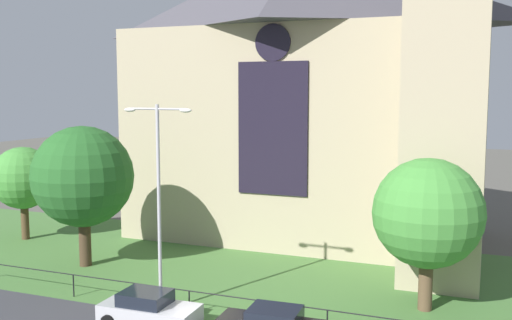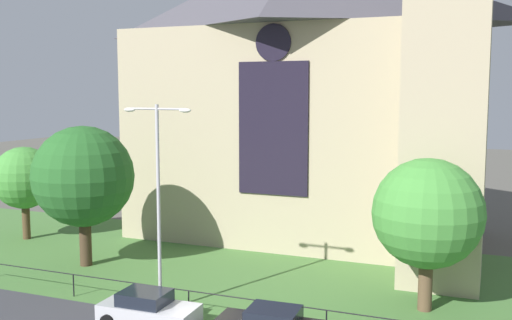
# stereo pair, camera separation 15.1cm
# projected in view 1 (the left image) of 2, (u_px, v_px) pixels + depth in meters

# --- Properties ---
(ground) EXTENTS (160.00, 160.00, 0.00)m
(ground) POSITION_uv_depth(u_px,v_px,m) (281.00, 272.00, 32.76)
(ground) COLOR #56544C
(grass_verge) EXTENTS (120.00, 20.00, 0.01)m
(grass_verge) POSITION_uv_depth(u_px,v_px,m) (268.00, 282.00, 30.92)
(grass_verge) COLOR #477538
(grass_verge) RESTS_ON ground
(church_building) EXTENTS (23.20, 16.20, 26.00)m
(church_building) POSITION_uv_depth(u_px,v_px,m) (311.00, 86.00, 39.96)
(church_building) COLOR tan
(church_building) RESTS_ON ground
(iron_railing) EXTENTS (25.37, 0.07, 1.13)m
(iron_railing) POSITION_uv_depth(u_px,v_px,m) (189.00, 294.00, 26.36)
(iron_railing) COLOR black
(iron_railing) RESTS_ON ground
(tree_left_near) EXTENTS (5.71, 5.71, 8.02)m
(tree_left_near) POSITION_uv_depth(u_px,v_px,m) (83.00, 177.00, 33.38)
(tree_left_near) COLOR #423021
(tree_left_near) RESTS_ON ground
(tree_right_near) EXTENTS (4.98, 4.98, 6.99)m
(tree_right_near) POSITION_uv_depth(u_px,v_px,m) (428.00, 214.00, 26.56)
(tree_right_near) COLOR brown
(tree_right_near) RESTS_ON ground
(tree_left_far) EXTENTS (4.16, 4.16, 6.26)m
(tree_left_far) POSITION_uv_depth(u_px,v_px,m) (23.00, 178.00, 39.57)
(tree_left_far) COLOR #4C3823
(tree_left_far) RESTS_ON ground
(streetlamp_near) EXTENTS (3.37, 0.26, 9.36)m
(streetlamp_near) POSITION_uv_depth(u_px,v_px,m) (159.00, 184.00, 26.21)
(streetlamp_near) COLOR #B2B2B7
(streetlamp_near) RESTS_ON ground
(parked_car_silver) EXTENTS (4.24, 2.11, 1.51)m
(parked_car_silver) POSITION_uv_depth(u_px,v_px,m) (149.00, 309.00, 25.09)
(parked_car_silver) COLOR #B7B7BC
(parked_car_silver) RESTS_ON ground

